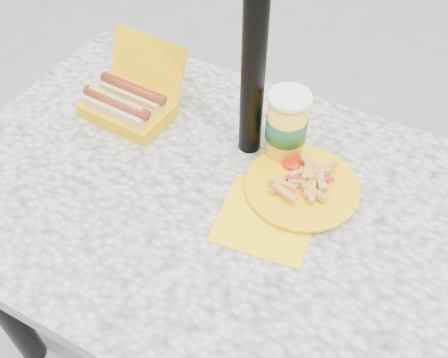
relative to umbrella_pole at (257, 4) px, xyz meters
The scene contains 6 objects.
ground 1.11m from the umbrella_pole, 90.00° to the right, with size 60.00×60.00×0.00m, color slate.
picnic_table 0.49m from the umbrella_pole, 90.00° to the right, with size 1.20×0.80×0.75m.
umbrella_pole is the anchor object (origin of this frame).
hotdog_box 0.44m from the umbrella_pole, behind, with size 0.22×0.20×0.16m.
fries_plate 0.38m from the umbrella_pole, 25.89° to the right, with size 0.26×0.33×0.05m.
soda_cup 0.28m from the umbrella_pole, ahead, with size 0.09×0.09×0.17m.
Camera 1 is at (0.34, -0.59, 1.55)m, focal length 40.00 mm.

